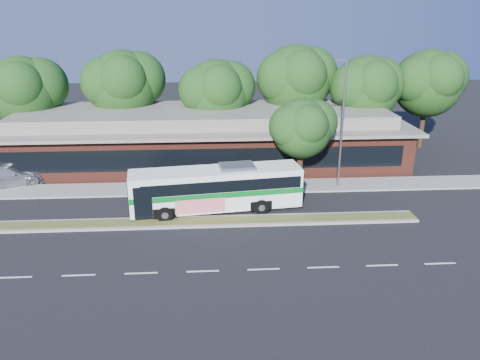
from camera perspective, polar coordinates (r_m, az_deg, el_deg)
The scene contains 14 objects.
ground at distance 27.88m, azimuth -4.43°, elevation -5.74°, with size 120.00×120.00×0.00m, color black.
median_strip at distance 28.39m, azimuth -4.42°, elevation -5.08°, with size 26.00×1.10×0.15m, color #4C5524.
sidewalk at distance 33.74m, azimuth -4.32°, elevation -0.94°, with size 44.00×2.60×0.12m, color gray.
plaza_building at distance 39.40m, azimuth -4.32°, elevation 5.29°, with size 33.20×11.20×4.45m.
lamp_post at distance 33.18m, azimuth 12.32°, elevation 7.04°, with size 0.93×0.18×9.07m.
tree_bg_a at distance 43.47m, azimuth -24.33°, elevation 10.03°, with size 6.47×5.80×8.63m.
tree_bg_b at distance 42.30m, azimuth -13.53°, elevation 11.37°, with size 6.69×6.00×9.00m.
tree_bg_c at distance 40.79m, azimuth -2.41°, elevation 10.81°, with size 6.24×5.60×8.26m.
tree_bg_d at distance 42.40m, azimuth 7.32°, elevation 12.15°, with size 6.91×6.20×9.37m.
tree_bg_e at distance 43.05m, azimuth 15.51°, elevation 10.80°, with size 6.47×5.80×8.50m.
tree_bg_f at distance 46.19m, azimuth 22.35°, elevation 11.03°, with size 6.69×6.00×8.92m.
transit_bus at distance 29.43m, azimuth -2.85°, elevation -0.73°, with size 10.96×3.72×3.02m.
sedan at distance 37.96m, azimuth -26.58°, elevation 0.48°, with size 2.17×5.34×1.55m, color #AEB0B6.
sidewalk_tree at distance 32.99m, azimuth 8.00°, elevation 6.44°, with size 4.66×4.18×6.46m.
Camera 1 is at (0.58, -25.13, 12.06)m, focal length 35.00 mm.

